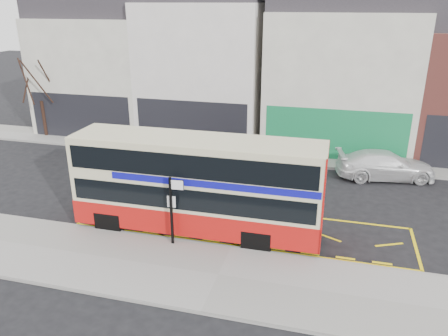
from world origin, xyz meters
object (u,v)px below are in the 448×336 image
(car_white, at_px, (385,165))
(street_tree_left, at_px, (37,68))
(bus_stop_post, at_px, (173,204))
(car_grey, at_px, (233,154))
(double_decker_bus, at_px, (198,184))
(car_silver, at_px, (133,144))
(street_tree_right, at_px, (442,106))

(car_white, bearing_deg, street_tree_left, 73.70)
(bus_stop_post, xyz_separation_m, car_grey, (0.09, 9.44, -1.15))
(double_decker_bus, relative_size, car_white, 1.96)
(car_white, relative_size, street_tree_left, 0.73)
(car_grey, height_order, car_white, car_white)
(street_tree_left, bearing_deg, car_silver, -13.21)
(bus_stop_post, relative_size, car_white, 0.54)
(double_decker_bus, xyz_separation_m, car_grey, (-0.45, 7.98, -1.44))
(bus_stop_post, relative_size, car_grey, 0.66)
(double_decker_bus, xyz_separation_m, car_silver, (-7.09, 8.42, -1.50))
(double_decker_bus, height_order, car_silver, double_decker_bus)
(car_white, bearing_deg, car_silver, 77.91)
(street_tree_right, bearing_deg, car_white, -133.44)
(bus_stop_post, bearing_deg, street_tree_right, 44.44)
(street_tree_left, xyz_separation_m, street_tree_right, (25.69, 1.10, -1.30))
(bus_stop_post, xyz_separation_m, street_tree_right, (11.51, 12.77, 1.68))
(car_silver, bearing_deg, street_tree_right, -90.61)
(double_decker_bus, distance_m, car_grey, 8.12)
(double_decker_bus, bearing_deg, car_grey, 92.84)
(car_grey, relative_size, car_white, 0.81)
(car_silver, distance_m, car_grey, 6.66)
(double_decker_bus, xyz_separation_m, car_white, (8.01, 8.19, -1.38))
(bus_stop_post, distance_m, car_grey, 9.51)
(double_decker_bus, distance_m, street_tree_right, 15.81)
(car_grey, xyz_separation_m, street_tree_left, (-14.27, 2.23, 4.13))
(double_decker_bus, distance_m, car_white, 11.54)
(car_white, height_order, street_tree_left, street_tree_left)
(street_tree_left, bearing_deg, bus_stop_post, -39.46)
(double_decker_bus, bearing_deg, street_tree_left, 144.85)
(bus_stop_post, relative_size, car_silver, 0.75)
(car_silver, height_order, car_grey, car_grey)
(car_silver, bearing_deg, street_tree_left, 67.11)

